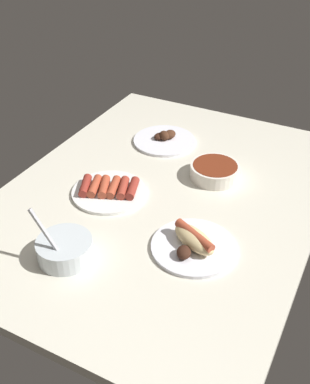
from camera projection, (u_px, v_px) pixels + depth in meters
ground_plane at (162, 197)px, 139.34cm from camera, size 120.00×90.00×3.00cm
bowl_chili at (215, 171)px, 143.92cm from camera, size 15.45×15.45×4.54cm
plate_sausages at (109, 190)px, 137.62cm from camera, size 22.36×22.36×3.59cm
plate_grilled_meat at (165, 139)px, 163.43cm from camera, size 22.00×22.00×4.10cm
bowl_coleslaw at (65, 248)px, 114.16cm from camera, size 14.07×14.07×15.50cm
plate_hotdog_assembled at (193, 243)px, 117.30cm from camera, size 22.11×22.11×5.61cm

